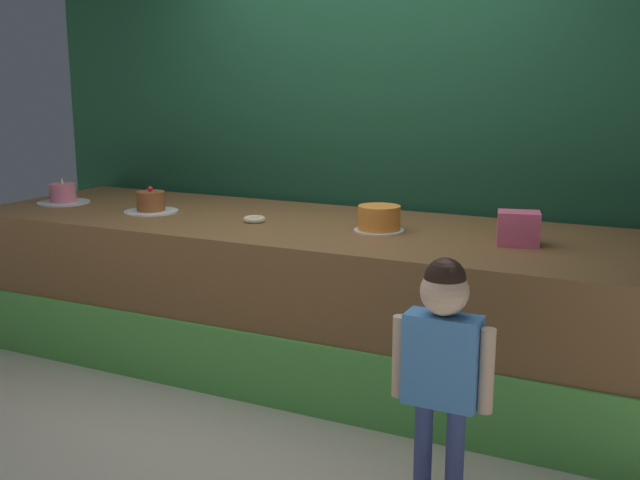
# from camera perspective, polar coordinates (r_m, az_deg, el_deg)

# --- Properties ---
(ground_plane) EXTENTS (12.00, 12.00, 0.00)m
(ground_plane) POSITION_cam_1_polar(r_m,az_deg,el_deg) (4.00, -4.05, -12.38)
(ground_plane) COLOR #BCB29E
(stage_platform) EXTENTS (4.39, 1.30, 0.85)m
(stage_platform) POSITION_cam_1_polar(r_m,az_deg,el_deg) (4.37, 0.07, -4.27)
(stage_platform) COLOR brown
(stage_platform) RESTS_ON ground_plane
(curtain_backdrop) EXTENTS (5.02, 0.08, 2.78)m
(curtain_backdrop) POSITION_cam_1_polar(r_m,az_deg,el_deg) (4.88, 3.98, 8.99)
(curtain_backdrop) COLOR #19472D
(curtain_backdrop) RESTS_ON ground_plane
(child_figure) EXTENTS (0.39, 0.18, 1.02)m
(child_figure) POSITION_cam_1_polar(r_m,az_deg,el_deg) (2.87, 9.26, -8.39)
(child_figure) COLOR #3F4C8C
(child_figure) RESTS_ON ground_plane
(pink_box) EXTENTS (0.23, 0.19, 0.17)m
(pink_box) POSITION_cam_1_polar(r_m,az_deg,el_deg) (3.85, 14.81, 0.87)
(pink_box) COLOR #F2608A
(pink_box) RESTS_ON stage_platform
(donut) EXTENTS (0.13, 0.13, 0.03)m
(donut) POSITION_cam_1_polar(r_m,az_deg,el_deg) (4.35, -4.99, 1.58)
(donut) COLOR beige
(donut) RESTS_ON stage_platform
(cake_far_left) EXTENTS (0.34, 0.34, 0.18)m
(cake_far_left) POSITION_cam_1_polar(r_m,az_deg,el_deg) (5.28, -18.90, 3.24)
(cake_far_left) COLOR silver
(cake_far_left) RESTS_ON stage_platform
(cake_center_left) EXTENTS (0.33, 0.33, 0.16)m
(cake_center_left) POSITION_cam_1_polar(r_m,az_deg,el_deg) (4.77, -12.70, 2.73)
(cake_center_left) COLOR white
(cake_center_left) RESTS_ON stage_platform
(cake_center_right) EXTENTS (0.27, 0.27, 0.14)m
(cake_center_right) POSITION_cam_1_polar(r_m,az_deg,el_deg) (4.07, 4.51, 1.60)
(cake_center_right) COLOR white
(cake_center_right) RESTS_ON stage_platform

